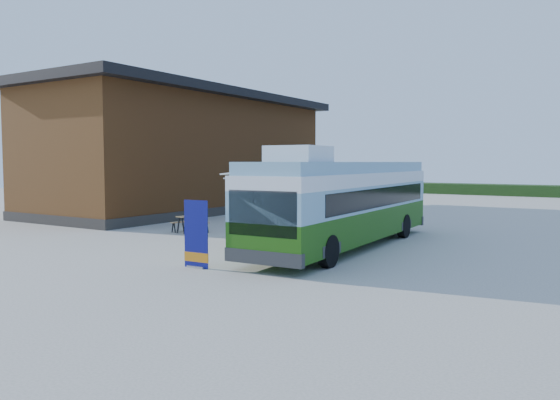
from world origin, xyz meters
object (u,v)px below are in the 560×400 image
Objects in this scene: banner at (196,240)px; person_a at (276,207)px; person_b at (338,199)px; picnic_table at (190,220)px; bus at (346,200)px; slurry_tanker at (342,189)px.

person_a is at bearing 109.80° from banner.
person_b is at bearing 60.98° from person_a.
person_b is (2.19, 10.33, 0.44)m from picnic_table.
bus is 17.29m from slurry_tanker.
person_a is (-4.71, 11.66, -0.02)m from banner.
bus is 5.88× the size of person_b.
person_a is 0.79× the size of person_b.
banner is (-2.02, -5.94, -0.91)m from bus.
banner is 1.25× the size of person_a.
person_b reaches higher than banner.
bus is at bearing 11.08° from picnic_table.
slurry_tanker is at bearing 102.39° from banner.
slurry_tanker reaches higher than banner.
banner is 1.00× the size of person_b.
slurry_tanker reaches higher than person_a.
picnic_table is at bearing 37.59° from person_b.
banner is 0.33× the size of slurry_tanker.
person_a reaches higher than picnic_table.
bus reaches higher than banner.
banner is at bearing -81.37° from person_a.
slurry_tanker is (0.00, 15.45, 0.76)m from picnic_table.
bus reaches higher than person_b.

